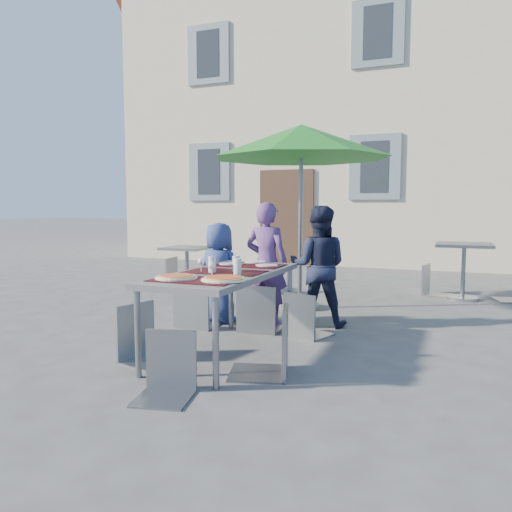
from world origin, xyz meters
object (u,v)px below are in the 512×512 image
at_px(pizza_near_left, 176,277).
at_px(chair_0, 195,277).
at_px(cafe_table_1, 464,259).
at_px(bg_chair_l_0, 177,254).
at_px(pizza_near_right, 224,279).
at_px(chair_2, 305,288).
at_px(dining_table, 225,278).
at_px(child_2, 318,266).
at_px(chair_3, 142,298).
at_px(child_0, 219,273).
at_px(chair_1, 259,279).
at_px(bg_chair_l_1, 433,262).
at_px(cafe_table_0, 187,262).
at_px(child_1, 267,264).
at_px(chair_5, 166,327).
at_px(bg_chair_r_0, 256,257).
at_px(chair_4, 272,300).
at_px(patio_umbrella, 301,144).

relative_size(pizza_near_left, chair_0, 0.36).
bearing_deg(cafe_table_1, bg_chair_l_0, -170.91).
distance_m(pizza_near_right, chair_2, 1.37).
height_order(dining_table, pizza_near_left, pizza_near_left).
xyz_separation_m(child_2, chair_3, (-1.08, -1.84, -0.12)).
relative_size(child_0, chair_2, 1.31).
relative_size(chair_1, bg_chair_l_1, 1.11).
distance_m(chair_3, cafe_table_0, 3.56).
distance_m(child_1, chair_5, 2.31).
bearing_deg(dining_table, chair_2, 57.37).
distance_m(pizza_near_left, child_0, 1.71).
bearing_deg(child_1, cafe_table_0, -34.74).
relative_size(cafe_table_0, bg_chair_r_0, 0.75).
xyz_separation_m(chair_1, chair_4, (0.61, -1.25, 0.04)).
distance_m(pizza_near_right, cafe_table_0, 3.98).
xyz_separation_m(child_2, chair_5, (-0.45, -2.46, -0.18)).
relative_size(patio_umbrella, cafe_table_1, 2.92).
xyz_separation_m(chair_3, bg_chair_l_0, (-1.73, 3.46, 0.02)).
height_order(dining_table, bg_chair_l_0, bg_chair_l_0).
xyz_separation_m(chair_1, cafe_table_1, (2.05, 2.84, 0.02)).
xyz_separation_m(child_2, chair_1, (-0.51, -0.53, -0.11)).
xyz_separation_m(child_1, chair_1, (0.05, -0.37, -0.13)).
bearing_deg(chair_5, chair_4, 51.49).
xyz_separation_m(chair_4, patio_umbrella, (-0.57, 2.64, 1.55)).
xyz_separation_m(pizza_near_right, chair_5, (-0.17, -0.60, -0.27)).
height_order(child_0, bg_chair_r_0, child_0).
distance_m(chair_4, bg_chair_r_0, 3.85).
relative_size(chair_3, cafe_table_1, 1.15).
bearing_deg(child_2, cafe_table_1, -132.99).
xyz_separation_m(pizza_near_right, chair_1, (-0.23, 1.34, -0.20)).
bearing_deg(bg_chair_l_1, chair_2, -109.17).
relative_size(child_2, bg_chair_r_0, 1.41).
bearing_deg(child_2, pizza_near_left, 60.73).
height_order(chair_5, cafe_table_1, chair_5).
height_order(child_2, bg_chair_l_1, child_2).
xyz_separation_m(pizza_near_right, cafe_table_0, (-2.23, 3.28, -0.29)).
xyz_separation_m(chair_2, cafe_table_1, (1.53, 2.87, 0.07)).
xyz_separation_m(chair_2, bg_chair_l_0, (-2.82, 2.18, 0.06)).
xyz_separation_m(dining_table, bg_chair_r_0, (-0.95, 3.10, -0.13)).
height_order(dining_table, child_0, child_0).
bearing_deg(chair_1, bg_chair_l_1, 62.65).
height_order(chair_1, chair_5, chair_1).
relative_size(child_1, cafe_table_0, 1.95).
bearing_deg(child_1, pizza_near_left, 90.15).
relative_size(pizza_near_left, cafe_table_0, 0.49).
relative_size(chair_1, cafe_table_1, 1.18).
relative_size(chair_5, cafe_table_1, 1.05).
relative_size(chair_2, cafe_table_0, 1.24).
bearing_deg(dining_table, chair_1, 90.02).
height_order(child_1, bg_chair_l_0, child_1).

